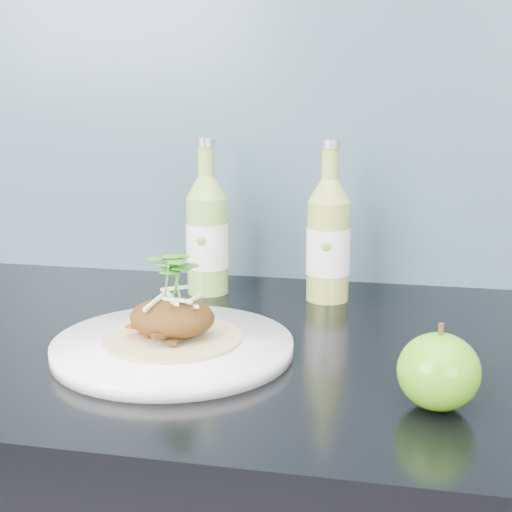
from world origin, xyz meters
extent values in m
cube|color=#739EB5|center=(0.00, 1.99, 1.25)|extent=(4.00, 0.02, 0.70)
cylinder|color=white|center=(-0.11, 1.63, 0.91)|extent=(0.32, 0.32, 0.02)
cylinder|color=tan|center=(-0.11, 1.63, 0.92)|extent=(0.15, 0.15, 0.00)
ellipsoid|color=#593510|center=(-0.11, 1.63, 0.94)|extent=(0.09, 0.08, 0.04)
ellipsoid|color=#2D800D|center=(0.17, 1.54, 0.93)|extent=(0.08, 0.08, 0.07)
cylinder|color=#472D14|center=(0.17, 1.54, 0.97)|extent=(0.01, 0.00, 0.01)
cylinder|color=#84B049|center=(-0.14, 1.87, 0.97)|extent=(0.06, 0.06, 0.14)
cone|color=#84B049|center=(-0.14, 1.87, 1.05)|extent=(0.06, 0.06, 0.03)
cylinder|color=#84B049|center=(-0.14, 1.87, 1.09)|extent=(0.02, 0.02, 0.04)
cylinder|color=silver|center=(-0.14, 1.87, 1.11)|extent=(0.03, 0.03, 0.01)
cylinder|color=white|center=(-0.14, 1.87, 0.97)|extent=(0.06, 0.06, 0.06)
ellipsoid|color=#59A533|center=(-0.14, 1.84, 0.98)|extent=(0.01, 0.00, 0.01)
cylinder|color=#98AA47|center=(0.03, 1.87, 0.97)|extent=(0.07, 0.07, 0.14)
cone|color=#98AA47|center=(0.03, 1.87, 1.05)|extent=(0.06, 0.06, 0.03)
cylinder|color=#98AA47|center=(0.03, 1.87, 1.09)|extent=(0.02, 0.02, 0.04)
cylinder|color=silver|center=(0.03, 1.87, 1.11)|extent=(0.03, 0.03, 0.01)
cylinder|color=white|center=(0.03, 1.87, 0.97)|extent=(0.07, 0.07, 0.06)
ellipsoid|color=#59A533|center=(0.03, 1.84, 0.98)|extent=(0.01, 0.00, 0.01)
camera|label=1|loc=(0.13, 0.92, 1.18)|focal=50.00mm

